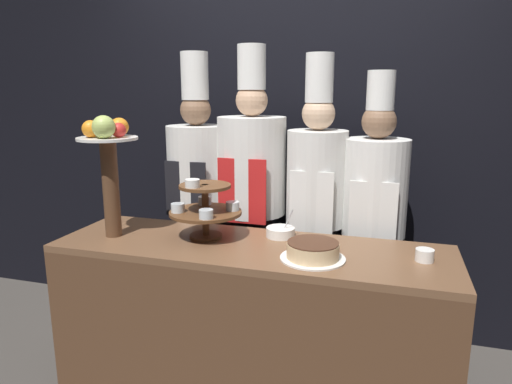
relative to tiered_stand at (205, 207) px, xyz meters
name	(u,v)px	position (x,y,z in m)	size (l,w,h in m)	color
wall_back	(293,125)	(0.26, 0.91, 0.36)	(10.00, 0.06, 2.80)	black
buffet_counter	(250,326)	(0.26, -0.05, -0.60)	(1.97, 0.59, 0.87)	brown
tiered_stand	(205,207)	(0.00, 0.00, 0.00)	(0.37, 0.37, 0.32)	brown
fruit_pedestal	(108,155)	(-0.47, -0.12, 0.26)	(0.30, 0.30, 0.63)	brown
cake_round	(313,251)	(0.59, -0.15, -0.13)	(0.30, 0.30, 0.08)	white
cup_white	(425,255)	(1.07, -0.03, -0.14)	(0.08, 0.08, 0.06)	white
serving_bowl_far	(280,232)	(0.37, 0.13, -0.14)	(0.15, 0.15, 0.15)	white
chef_left	(198,192)	(-0.27, 0.52, -0.05)	(0.38, 0.38, 1.85)	black
chef_center_left	(252,193)	(0.09, 0.52, -0.03)	(0.41, 0.41, 1.88)	black
chef_center_right	(316,201)	(0.49, 0.52, -0.06)	(0.35, 0.35, 1.83)	black
chef_right	(374,212)	(0.83, 0.52, -0.10)	(0.36, 0.36, 1.73)	#28282D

